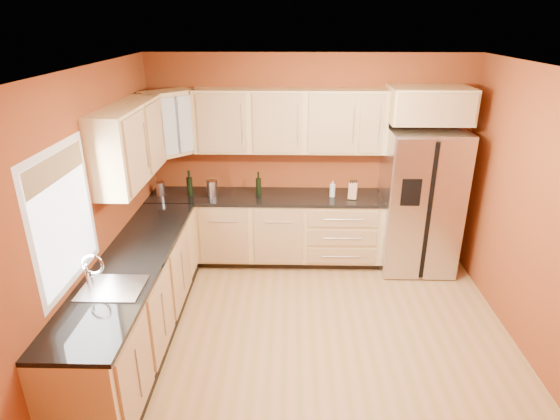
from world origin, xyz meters
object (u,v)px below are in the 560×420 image
canister_left (212,189)px  wine_bottle_a (258,184)px  knife_block (353,191)px  soap_dispenser (332,189)px  refrigerator (419,201)px

canister_left → wine_bottle_a: size_ratio=0.69×
knife_block → soap_dispenser: 0.25m
knife_block → wine_bottle_a: bearing=-169.4°
canister_left → knife_block: canister_left is taller
refrigerator → wine_bottle_a: size_ratio=5.85×
refrigerator → soap_dispenser: refrigerator is taller
canister_left → wine_bottle_a: 0.57m
wine_bottle_a → knife_block: bearing=-4.1°
refrigerator → knife_block: size_ratio=8.85×
canister_left → knife_block: (1.73, -0.02, -0.00)m
knife_block → soap_dispenser: bearing=179.5°
refrigerator → canister_left: (-2.55, 0.00, 0.13)m
canister_left → wine_bottle_a: bearing=6.6°
refrigerator → soap_dispenser: size_ratio=8.98×
knife_block → soap_dispenser: knife_block is taller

